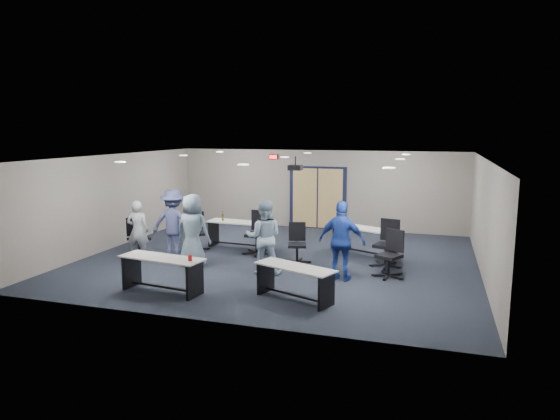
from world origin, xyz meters
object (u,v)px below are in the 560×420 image
(chair_back_c, at_px, (297,243))
(person_gray, at_px, (138,231))
(table_back_right, at_px, (364,237))
(chair_back_b, at_px, (257,233))
(chair_loose_right, at_px, (389,254))
(table_back_left, at_px, (239,230))
(person_lightblue, at_px, (264,237))
(person_plaid, at_px, (193,230))
(person_back, at_px, (173,223))
(table_front_right, at_px, (295,277))
(table_front_left, at_px, (162,268))
(chair_back_a, at_px, (196,232))
(chair_loose_left, at_px, (139,237))
(person_navy, at_px, (342,241))
(chair_back_d, at_px, (386,244))

(chair_back_c, height_order, person_gray, person_gray)
(table_back_right, distance_m, chair_back_b, 2.95)
(chair_loose_right, distance_m, person_gray, 6.41)
(table_back_left, xyz_separation_m, chair_loose_right, (4.43, -1.74, 0.02))
(chair_back_b, relative_size, person_lightblue, 0.67)
(person_plaid, bearing_deg, person_back, -37.16)
(table_front_right, height_order, chair_back_b, chair_back_b)
(table_front_left, relative_size, table_back_left, 0.99)
(chair_loose_right, bearing_deg, chair_back_a, -163.03)
(chair_loose_left, bearing_deg, chair_back_c, -56.73)
(chair_back_a, distance_m, person_gray, 1.75)
(person_plaid, height_order, person_lightblue, person_plaid)
(chair_loose_right, bearing_deg, person_back, -155.22)
(person_navy, height_order, person_back, person_navy)
(chair_back_a, xyz_separation_m, chair_back_c, (3.08, -0.48, -0.02))
(chair_back_a, bearing_deg, person_plaid, -93.16)
(table_front_right, distance_m, chair_loose_left, 5.38)
(person_back, bearing_deg, chair_loose_right, 166.62)
(person_plaid, bearing_deg, person_navy, -179.67)
(chair_back_a, bearing_deg, chair_back_b, -24.04)
(chair_back_b, bearing_deg, person_plaid, -121.36)
(chair_back_a, height_order, person_navy, person_navy)
(chair_loose_left, relative_size, person_navy, 0.58)
(person_back, bearing_deg, chair_back_a, -122.97)
(chair_back_d, bearing_deg, table_back_left, -174.80)
(chair_back_a, bearing_deg, chair_back_c, -35.88)
(table_back_left, distance_m, chair_loose_right, 4.76)
(person_navy, bearing_deg, table_back_left, -25.83)
(chair_back_c, distance_m, person_navy, 1.80)
(person_back, bearing_deg, table_back_left, -142.98)
(table_front_right, bearing_deg, chair_loose_left, 178.32)
(chair_loose_right, bearing_deg, table_front_right, -100.03)
(table_front_right, height_order, chair_loose_left, chair_loose_left)
(table_front_right, bearing_deg, person_navy, 88.79)
(chair_back_d, bearing_deg, chair_back_c, -155.06)
(chair_back_c, xyz_separation_m, person_back, (-3.39, -0.26, 0.39))
(table_back_left, bearing_deg, table_front_right, -50.63)
(chair_back_b, height_order, person_back, person_back)
(table_back_left, xyz_separation_m, person_navy, (3.43, -2.29, 0.38))
(table_front_left, xyz_separation_m, table_back_left, (0.03, 4.22, 0.01))
(chair_back_c, bearing_deg, person_lightblue, -129.04)
(table_front_right, distance_m, person_gray, 5.05)
(table_back_right, relative_size, chair_loose_right, 1.77)
(chair_loose_left, xyz_separation_m, person_back, (0.86, 0.34, 0.38))
(table_back_right, relative_size, person_lightblue, 1.10)
(table_back_right, bearing_deg, person_lightblue, -105.46)
(table_front_left, height_order, person_navy, person_navy)
(table_back_left, height_order, chair_back_b, chair_back_b)
(chair_back_b, height_order, chair_back_d, chair_back_b)
(chair_back_b, bearing_deg, chair_back_a, -174.12)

